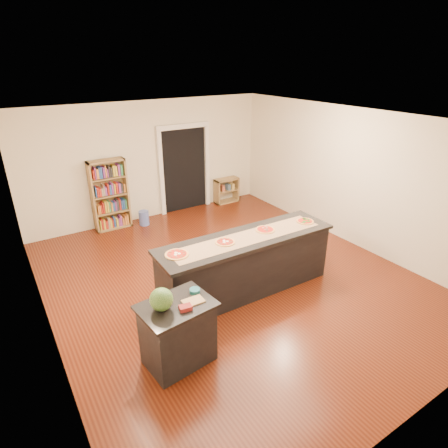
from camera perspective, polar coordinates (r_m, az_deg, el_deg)
room at (r=6.25m, az=0.99°, el=2.71°), size 6.00×7.00×2.80m
doorway at (r=9.60m, az=-6.08°, el=9.03°), size 1.40×0.09×2.21m
kitchen_island at (r=6.32m, az=3.39°, el=-6.09°), size 3.07×0.83×1.01m
side_counter at (r=5.02m, az=-7.04°, el=-16.19°), size 0.90×0.66×0.89m
bookshelf at (r=8.90m, az=-17.00°, el=4.24°), size 0.81×0.29×1.63m
low_shelf at (r=10.28m, az=0.38°, el=5.15°), size 0.67×0.29×0.67m
waste_bin at (r=9.11m, az=-12.09°, el=0.91°), size 0.24×0.24×0.35m
kraft_paper at (r=6.06m, az=3.64°, el=-2.06°), size 2.67×0.53×0.00m
watermelon at (r=4.61m, az=-9.53°, el=-11.27°), size 0.29×0.29×0.29m
cutting_board at (r=4.77m, az=-4.71°, el=-11.64°), size 0.27×0.18×0.02m
package_red at (r=4.64m, az=-5.90°, el=-12.57°), size 0.16×0.13×0.05m
package_teal at (r=4.92m, az=-4.47°, el=-10.11°), size 0.14×0.14×0.05m
pizza_a at (r=5.57m, az=-7.20°, el=-4.59°), size 0.34×0.34×0.02m
pizza_b at (r=5.88m, az=0.16°, el=-2.75°), size 0.32×0.32×0.02m
pizza_c at (r=6.33m, az=6.29°, el=-0.85°), size 0.32×0.32×0.02m
pizza_d at (r=6.77m, az=12.25°, el=0.42°), size 0.30×0.30×0.02m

